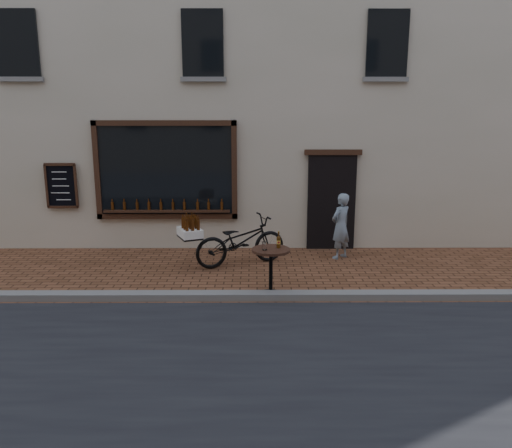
{
  "coord_description": "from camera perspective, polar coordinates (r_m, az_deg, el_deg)",
  "views": [
    {
      "loc": [
        0.08,
        -7.9,
        3.15
      ],
      "look_at": [
        0.14,
        1.2,
        1.1
      ],
      "focal_mm": 35.0,
      "sensor_mm": 36.0,
      "label": 1
    }
  ],
  "objects": [
    {
      "name": "cargo_bicycle",
      "position": [
        10.41,
        -1.98,
        -1.9
      ],
      "size": [
        2.33,
        1.49,
        1.11
      ],
      "rotation": [
        0.0,
        0.0,
        1.98
      ],
      "color": "black",
      "rests_on": "ground"
    },
    {
      "name": "pedestrian",
      "position": [
        11.01,
        9.65,
        -0.24
      ],
      "size": [
        0.62,
        0.61,
        1.44
      ],
      "primitive_type": "imported",
      "rotation": [
        0.0,
        0.0,
        3.86
      ],
      "color": "gray",
      "rests_on": "ground"
    },
    {
      "name": "bistro_table",
      "position": [
        8.64,
        1.73,
        -4.41
      ],
      "size": [
        0.67,
        0.67,
        1.14
      ],
      "color": "black",
      "rests_on": "ground"
    },
    {
      "name": "ground",
      "position": [
        8.51,
        -0.9,
        -9.04
      ],
      "size": [
        90.0,
        90.0,
        0.0
      ],
      "primitive_type": "plane",
      "color": "brown",
      "rests_on": "ground"
    },
    {
      "name": "shop_building",
      "position": [
        14.52,
        -0.72,
        20.0
      ],
      "size": [
        28.0,
        6.2,
        10.0
      ],
      "color": "beige",
      "rests_on": "ground"
    },
    {
      "name": "kerb",
      "position": [
        8.67,
        -0.89,
        -8.18
      ],
      "size": [
        90.0,
        0.25,
        0.12
      ],
      "primitive_type": "cube",
      "color": "slate",
      "rests_on": "ground"
    }
  ]
}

